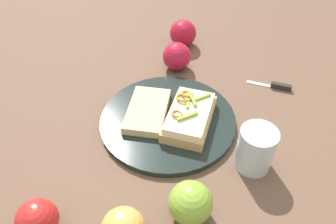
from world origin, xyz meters
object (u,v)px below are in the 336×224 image
Objects in this scene: sandwich at (189,116)px; apple_3 at (177,56)px; plate at (168,120)px; knife at (276,86)px; bread_slice_side at (147,111)px; apple_0 at (37,219)px; apple_4 at (183,33)px; apple_2 at (190,203)px; drinking_glass at (256,149)px.

apple_3 is (0.02, -0.23, 0.00)m from sandwich.
knife is (-0.29, -0.12, -0.00)m from plate.
sandwich is at bearing 83.04° from bread_slice_side.
apple_0 reaches higher than plate.
apple_3 is 0.98× the size of apple_4.
apple_0 is 0.65× the size of knife.
apple_2 is 0.18m from drinking_glass.
bread_slice_side is 0.34m from apple_4.
apple_3 reaches higher than plate.
bread_slice_side is 2.04× the size of apple_0.
drinking_glass reaches higher than apple_0.
apple_0 reaches higher than sandwich.
plate is 4.33× the size of apple_0.
knife is (-0.26, 0.10, -0.03)m from apple_3.
bread_slice_side is at bearing -18.70° from plate.
apple_4 reaches higher than sandwich.
apple_0 is at bearing -22.61° from bread_slice_side.
sandwich is 2.49× the size of apple_0.
apple_2 is at bearing 90.02° from apple_3.
bread_slice_side is at bearing -33.34° from drinking_glass.
sandwich is 0.38m from apple_0.
sandwich is 1.22× the size of bread_slice_side.
apple_4 is at bearing -101.81° from apple_3.
apple_0 is at bearing 60.99° from apple_3.
apple_4 is 0.48m from drinking_glass.
knife is (-0.34, -0.10, -0.02)m from bread_slice_side.
plate is 0.06m from sandwich.
drinking_glass is at bearing 143.23° from plate.
drinking_glass reaches higher than bread_slice_side.
sandwich is at bearing 94.04° from apple_3.
sandwich is 0.17m from drinking_glass.
bread_slice_side is 1.85× the size of apple_2.
drinking_glass reaches higher than sandwich.
apple_0 is (0.24, 0.26, 0.03)m from plate.
apple_2 is 0.58m from apple_4.
apple_2 is (-0.27, -0.02, 0.00)m from apple_0.
apple_3 is 0.81× the size of drinking_glass.
apple_0 is at bearing 64.13° from apple_4.
apple_3 reaches higher than sandwich.
plate is 2.13× the size of bread_slice_side.
bread_slice_side is 0.34m from apple_0.
sandwich is at bearing 88.55° from apple_4.
sandwich is 1.62× the size of knife.
sandwich is at bearing -42.43° from drinking_glass.
apple_3 is at bearing -119.01° from apple_0.
plate is at bearing 82.42° from bread_slice_side.
apple_0 is 0.67m from apple_4.
apple_2 is at bearing 97.49° from plate.
drinking_glass is at bearing 85.63° from knife.
apple_2 is 0.46m from apple_3.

